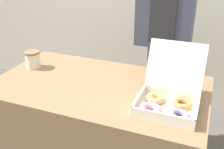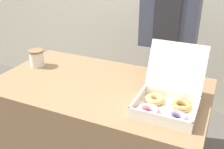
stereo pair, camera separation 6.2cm
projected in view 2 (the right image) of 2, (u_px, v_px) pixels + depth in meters
name	position (u px, v px, depth m)	size (l,w,h in m)	color
table	(101.00, 137.00, 1.63)	(1.20, 0.67, 0.74)	brown
donut_box	(167.00, 101.00, 1.22)	(0.28, 0.33, 0.28)	white
coffee_cup	(37.00, 58.00, 1.68)	(0.09, 0.09, 0.11)	silver
person_customer	(168.00, 36.00, 1.80)	(0.38, 0.22, 1.59)	gray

